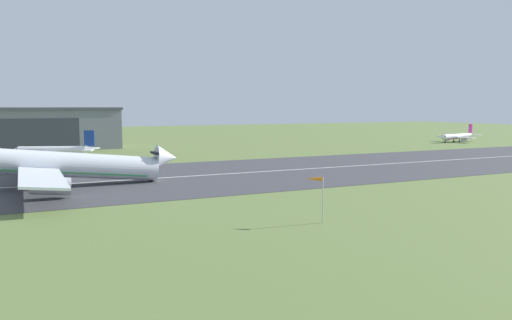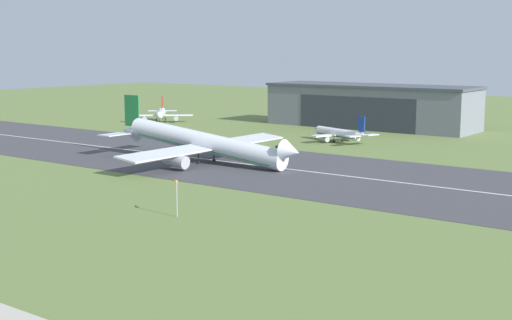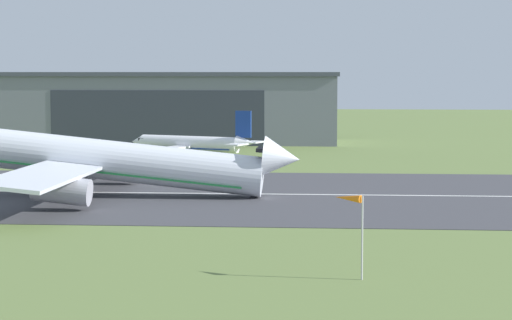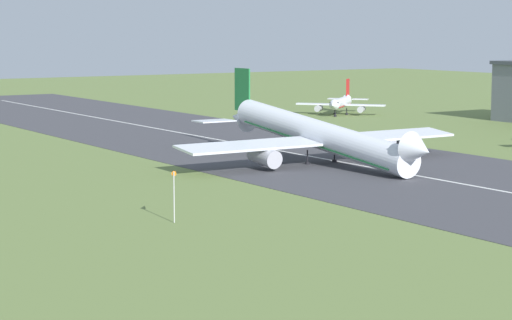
{
  "view_description": "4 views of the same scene",
  "coord_description": "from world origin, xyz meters",
  "px_view_note": "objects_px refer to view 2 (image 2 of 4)",
  "views": [
    {
      "loc": [
        -33.9,
        21.26,
        15.71
      ],
      "look_at": [
        2.54,
        97.8,
        6.61
      ],
      "focal_mm": 35.0,
      "sensor_mm": 36.0,
      "label": 1
    },
    {
      "loc": [
        83.45,
        -8.71,
        27.96
      ],
      "look_at": [
        -4.02,
        108.62,
        5.18
      ],
      "focal_mm": 50.0,
      "sensor_mm": 36.0,
      "label": 2
    },
    {
      "loc": [
        0.81,
        3.94,
        15.35
      ],
      "look_at": [
        -6.4,
        92.94,
        7.5
      ],
      "focal_mm": 70.0,
      "sensor_mm": 36.0,
      "label": 3
    },
    {
      "loc": [
        108.46,
        21.26,
        23.3
      ],
      "look_at": [
        -13.37,
        99.43,
        4.36
      ],
      "focal_mm": 70.0,
      "sensor_mm": 36.0,
      "label": 4
    }
  ],
  "objects_px": {
    "airplane_landing": "(204,143)",
    "airplane_parked_centre": "(339,133)",
    "windsock_pole": "(175,183)",
    "airplane_parked_west": "(161,114)"
  },
  "relations": [
    {
      "from": "airplane_landing",
      "to": "airplane_parked_centre",
      "type": "relative_size",
      "value": 2.31
    },
    {
      "from": "windsock_pole",
      "to": "airplane_parked_west",
      "type": "bearing_deg",
      "value": 135.12
    },
    {
      "from": "airplane_parked_centre",
      "to": "windsock_pole",
      "type": "distance_m",
      "value": 104.43
    },
    {
      "from": "airplane_landing",
      "to": "airplane_parked_centre",
      "type": "xyz_separation_m",
      "value": [
        7.25,
        54.22,
        -2.18
      ]
    },
    {
      "from": "airplane_landing",
      "to": "windsock_pole",
      "type": "xyz_separation_m",
      "value": [
        33.98,
        -46.69,
        0.8
      ]
    },
    {
      "from": "airplane_parked_west",
      "to": "windsock_pole",
      "type": "relative_size",
      "value": 3.47
    },
    {
      "from": "airplane_landing",
      "to": "airplane_parked_west",
      "type": "distance_m",
      "value": 101.65
    },
    {
      "from": "windsock_pole",
      "to": "airplane_parked_centre",
      "type": "bearing_deg",
      "value": 104.83
    },
    {
      "from": "airplane_parked_west",
      "to": "airplane_landing",
      "type": "bearing_deg",
      "value": -39.74
    },
    {
      "from": "airplane_parked_centre",
      "to": "airplane_landing",
      "type": "bearing_deg",
      "value": -97.62
    }
  ]
}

